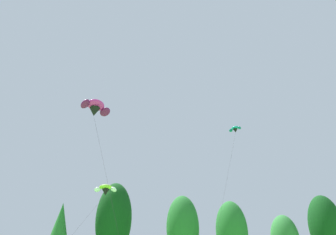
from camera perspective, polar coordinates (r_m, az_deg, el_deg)
The scene contains 8 objects.
treeline_tree_c at distance 49.56m, azimuth -19.82°, elevation -19.49°, with size 3.95×3.95×10.69m.
treeline_tree_d at distance 52.11m, azimuth -10.20°, elevation -18.32°, with size 5.76×5.76×14.68m.
treeline_tree_e at distance 50.87m, azimuth 2.79°, elevation -20.00°, with size 5.17×5.17×12.50m.
treeline_tree_f at distance 50.98m, azimuth 11.93°, elevation -20.22°, with size 4.90×4.90×11.49m.
treeline_tree_h at distance 56.93m, azimuth 27.68°, elevation -17.83°, with size 5.21×5.21×12.62m.
parafoil_kite_high_lime_white at distance 46.27m, azimuth -11.70°, elevation -13.16°, with size 4.37×19.19×11.35m.
parafoil_kite_mid_magenta at distance 35.88m, azimuth -13.57°, elevation 1.76°, with size 6.71×13.93×18.03m.
parafoil_kite_far_teal at distance 49.96m, azimuth 12.54°, elevation -2.22°, with size 10.13×16.91×20.93m.
Camera 1 is at (-1.11, -1.29, 2.52)m, focal length 32.31 mm.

